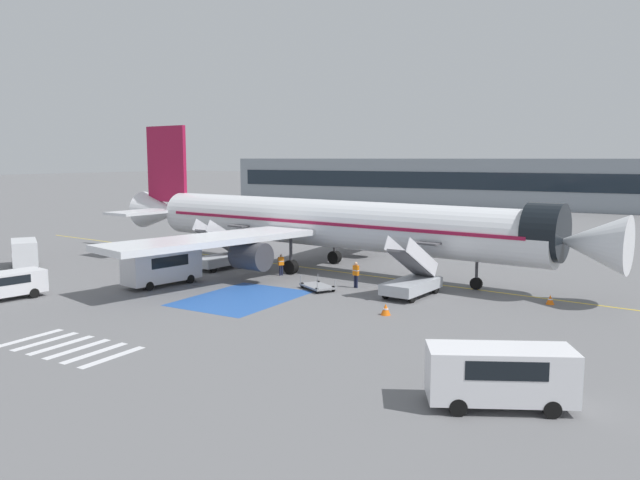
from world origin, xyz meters
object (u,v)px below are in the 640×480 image
object	(u,v)px
boarding_stairs_forward	(412,281)
ground_crew_1	(281,263)
airliner	(323,223)
terminal_building	(473,182)
service_van_1	(24,251)
traffic_cone_1	(386,309)
service_van_0	(2,283)
boarding_stairs_aft	(221,256)
baggage_cart	(318,286)
ground_crew_0	(356,273)
ground_crew_2	(162,253)
traffic_cone_0	(550,300)
service_van_3	(500,372)
service_van_2	(162,266)
fuel_tanker	(396,220)

from	to	relation	value
boarding_stairs_forward	ground_crew_1	xyz separation A→B (m)	(-11.47, 1.63, -0.07)
airliner	terminal_building	distance (m)	74.85
service_van_1	traffic_cone_1	distance (m)	32.35
service_van_0	airliner	bearing A→B (deg)	69.42
terminal_building	boarding_stairs_forward	bearing A→B (deg)	-75.59
boarding_stairs_aft	terminal_building	size ratio (longest dim) A/B	0.05
baggage_cart	airliner	bearing A→B (deg)	57.51
ground_crew_0	ground_crew_2	distance (m)	18.40
service_van_1	traffic_cone_0	xyz separation A→B (m)	(39.96, 8.52, -1.06)
service_van_1	traffic_cone_0	distance (m)	40.87
airliner	service_van_3	xyz separation A→B (m)	(19.76, -20.99, -2.50)
service_van_3	terminal_building	size ratio (longest dim) A/B	0.05
service_van_2	ground_crew_0	bearing A→B (deg)	-142.52
boarding_stairs_forward	service_van_0	xyz separation A→B (m)	(-21.94, -14.43, 0.07)
service_van_2	fuel_tanker	bearing A→B (deg)	-82.24
baggage_cart	ground_crew_1	world-z (taller)	ground_crew_1
fuel_tanker	ground_crew_0	world-z (taller)	fuel_tanker
service_van_0	traffic_cone_0	bearing A→B (deg)	39.52
ground_crew_1	terminal_building	distance (m)	78.46
traffic_cone_0	terminal_building	distance (m)	82.55
service_van_0	terminal_building	xyz separation A→B (m)	(1.52, 93.93, 3.38)
boarding_stairs_forward	terminal_building	distance (m)	82.15
boarding_stairs_forward	traffic_cone_1	xyz separation A→B (m)	(0.64, -5.43, -0.68)
ground_crew_1	traffic_cone_0	bearing A→B (deg)	-55.53
fuel_tanker	service_van_3	bearing A→B (deg)	-61.43
terminal_building	boarding_stairs_aft	bearing A→B (deg)	-87.83
service_van_0	boarding_stairs_forward	bearing A→B (deg)	44.01
ground_crew_0	service_van_2	bearing A→B (deg)	-143.37
airliner	traffic_cone_0	distance (m)	18.80
airliner	service_van_0	distance (m)	23.35
service_van_0	ground_crew_2	bearing A→B (deg)	103.82
service_van_2	ground_crew_1	size ratio (longest dim) A/B	3.54
service_van_1	service_van_2	world-z (taller)	service_van_2
airliner	service_van_1	world-z (taller)	airliner
traffic_cone_1	terminal_building	world-z (taller)	terminal_building
boarding_stairs_aft	airliner	bearing A→B (deg)	31.69
ground_crew_1	traffic_cone_1	distance (m)	14.03
boarding_stairs_aft	ground_crew_1	bearing A→B (deg)	5.10
baggage_cart	service_van_3	bearing A→B (deg)	-101.20
airliner	terminal_building	size ratio (longest dim) A/B	0.44
service_van_3	ground_crew_1	bearing A→B (deg)	23.72
ground_crew_0	ground_crew_1	xyz separation A→B (m)	(-7.11, 1.18, -0.12)
service_van_0	traffic_cone_0	world-z (taller)	service_van_0
boarding_stairs_aft	ground_crew_0	size ratio (longest dim) A/B	2.96
airliner	traffic_cone_1	distance (m)	15.51
service_van_0	traffic_cone_0	distance (m)	34.52
boarding_stairs_aft	service_van_1	size ratio (longest dim) A/B	1.15
traffic_cone_1	terminal_building	xyz separation A→B (m)	(-21.06, 84.93, 4.13)
fuel_tanker	ground_crew_1	bearing A→B (deg)	-82.65
service_van_3	traffic_cone_1	bearing A→B (deg)	14.84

